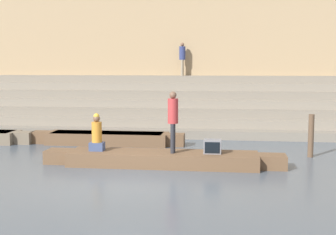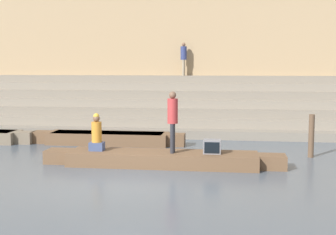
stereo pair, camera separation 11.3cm
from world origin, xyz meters
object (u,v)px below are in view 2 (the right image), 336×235
(rowboat_main, at_px, (163,158))
(person_standing, at_px, (173,117))
(tv_set, at_px, (212,147))
(moored_boat_shore, at_px, (108,138))
(mooring_post, at_px, (311,136))
(person_on_steps, at_px, (184,57))
(person_rowing, at_px, (97,135))

(rowboat_main, relative_size, person_standing, 3.97)
(tv_set, bearing_deg, moored_boat_shore, 139.59)
(rowboat_main, xyz_separation_m, tv_set, (1.46, 0.02, 0.39))
(person_standing, relative_size, mooring_post, 1.29)
(person_standing, distance_m, tv_set, 1.44)
(person_standing, relative_size, moored_boat_shore, 0.31)
(person_standing, xyz_separation_m, person_on_steps, (-0.68, 9.86, 1.92))
(moored_boat_shore, xyz_separation_m, person_on_steps, (2.21, 6.40, 3.14))
(rowboat_main, height_order, mooring_post, mooring_post)
(tv_set, relative_size, moored_boat_shore, 0.09)
(person_standing, distance_m, mooring_post, 4.73)
(person_standing, height_order, person_on_steps, person_on_steps)
(tv_set, bearing_deg, rowboat_main, -179.58)
(rowboat_main, height_order, moored_boat_shore, moored_boat_shore)
(mooring_post, bearing_deg, person_on_steps, 121.89)
(person_standing, distance_m, person_rowing, 2.38)
(person_rowing, xyz_separation_m, mooring_post, (6.57, 1.86, -0.18))
(rowboat_main, distance_m, person_rowing, 2.11)
(person_on_steps, bearing_deg, person_rowing, -40.68)
(person_rowing, height_order, tv_set, person_rowing)
(rowboat_main, bearing_deg, person_rowing, -176.82)
(person_on_steps, bearing_deg, person_standing, -27.30)
(person_rowing, distance_m, tv_set, 3.48)
(rowboat_main, distance_m, moored_boat_shore, 4.28)
(tv_set, bearing_deg, person_on_steps, 100.15)
(moored_boat_shore, bearing_deg, person_standing, -50.64)
(person_standing, height_order, tv_set, person_standing)
(rowboat_main, bearing_deg, mooring_post, 25.53)
(person_standing, height_order, person_rowing, person_standing)
(rowboat_main, bearing_deg, moored_boat_shore, 130.45)
(rowboat_main, distance_m, mooring_post, 4.96)
(mooring_post, xyz_separation_m, person_on_steps, (-4.94, 7.95, 2.68))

